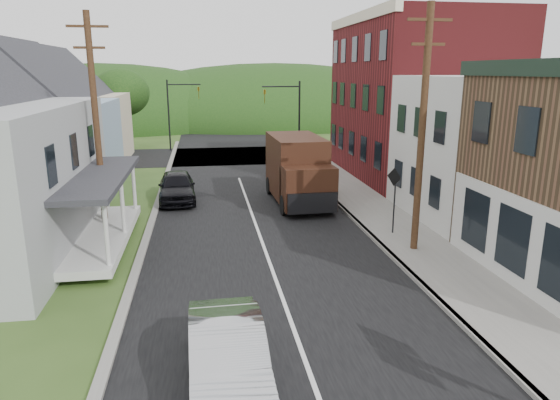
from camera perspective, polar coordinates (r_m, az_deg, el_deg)
name	(u,v)px	position (r m, az deg, el deg)	size (l,w,h in m)	color
ground	(284,303)	(15.21, 0.44, -11.64)	(120.00, 120.00, 0.00)	#2D4719
road	(251,212)	(24.51, -3.33, -1.37)	(9.00, 90.00, 0.02)	black
cross_road	(231,156)	(41.08, -5.66, 5.07)	(60.00, 9.00, 0.02)	black
sidewalk_right	(380,217)	(23.89, 11.39, -1.88)	(2.80, 55.00, 0.15)	slate
curb_right	(353,218)	(23.46, 8.29, -2.04)	(0.20, 55.00, 0.15)	slate
curb_left	(150,227)	(22.60, -14.65, -3.05)	(0.30, 55.00, 0.12)	slate
storefront_white	(500,148)	(25.18, 23.83, 5.41)	(8.00, 7.00, 6.50)	silver
storefront_red	(417,99)	(33.37, 15.35, 11.10)	(8.00, 12.00, 10.00)	maroon
house_blue	(47,125)	(31.85, -25.06, 7.76)	(7.14, 8.16, 7.28)	#8298B2
house_cream	(76,113)	(40.66, -22.32, 9.22)	(7.14, 8.16, 7.28)	beige
utility_pole_right	(422,130)	(18.79, 15.93, 7.72)	(1.60, 0.26, 9.00)	#472D19
utility_pole_left	(96,123)	(21.99, -20.27, 8.30)	(1.60, 0.26, 9.00)	#472D19
traffic_signal_right	(290,112)	(37.65, 1.17, 10.04)	(2.87, 0.20, 6.00)	black
traffic_signal_left	(177,107)	(44.11, -11.73, 10.41)	(2.87, 0.20, 6.00)	black
tree_left_d	(121,93)	(46.01, -17.69, 11.60)	(4.80, 4.80, 6.94)	#382616
forested_ridge	(219,122)	(68.83, -7.04, 8.84)	(90.00, 30.00, 16.00)	black
silver_sedan	(228,360)	(11.18, -5.97, -17.68)	(1.61, 4.61, 1.52)	#B7B8BD
dark_sedan	(177,187)	(26.88, -11.71, 1.51)	(1.86, 4.61, 1.57)	black
delivery_van	(298,170)	(25.75, 2.09, 3.40)	(2.70, 6.21, 3.43)	black
warning_sign	(394,192)	(20.95, 12.94, 0.94)	(0.33, 0.70, 2.76)	black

